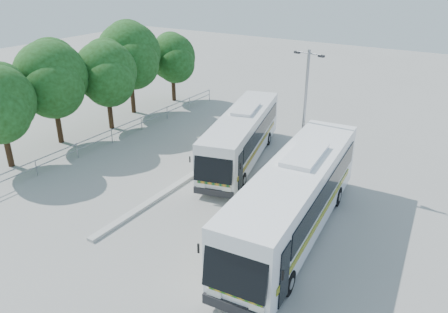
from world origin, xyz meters
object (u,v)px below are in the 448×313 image
Objects in this scene: coach_adjacent at (295,197)px; lamppost at (305,111)px; tree_far_b at (52,77)px; tree_far_d at (130,54)px; tree_far_e at (173,57)px; coach_main at (242,136)px; tree_far_c at (106,72)px.

coach_adjacent is 1.71× the size of lamppost.
tree_far_b is 0.95× the size of tree_far_d.
tree_far_b is 1.17× the size of tree_far_e.
tree_far_c is at bearing 166.07° from coach_main.
tree_far_d is 0.58× the size of coach_adjacent.
tree_far_e is 0.53× the size of coach_main.
coach_main is at bearing -34.83° from tree_far_e.
tree_far_d is at bearing -98.63° from tree_far_e.
tree_far_d is 20.80m from coach_adjacent.
coach_main is at bearing 131.62° from coach_adjacent.
coach_main is 4.72m from lamppost.
tree_far_d is (-1.19, 3.70, 0.56)m from tree_far_c.
tree_far_b is at bearing -87.77° from tree_far_d.
tree_far_e is at bearing 130.70° from coach_main.
tree_far_b is 16.52m from lamppost.
tree_far_d is at bearing 107.83° from tree_far_c.
coach_adjacent is at bearing -38.02° from tree_far_e.
lamppost is (15.69, -8.37, 0.16)m from tree_far_e.
tree_far_c is 3.93m from tree_far_d.
tree_far_d is 4.65m from tree_far_e.
tree_far_c is 15.19m from lamppost.
coach_main is (12.32, -3.59, -3.16)m from tree_far_d.
tree_far_e is at bearing 88.17° from tree_far_b.
tree_far_d reaches higher than tree_far_e.
lamppost reaches higher than coach_adjacent.
tree_far_b is 0.95× the size of lamppost.
tree_far_c is 8.22m from tree_far_e.
tree_far_d is 16.85m from lamppost.
coach_main is (11.63, -8.09, -2.23)m from tree_far_e.
coach_adjacent is at bearing -26.92° from tree_far_d.
coach_main is at bearing 0.54° from tree_far_c.
lamppost is at bearing -18.39° from coach_main.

